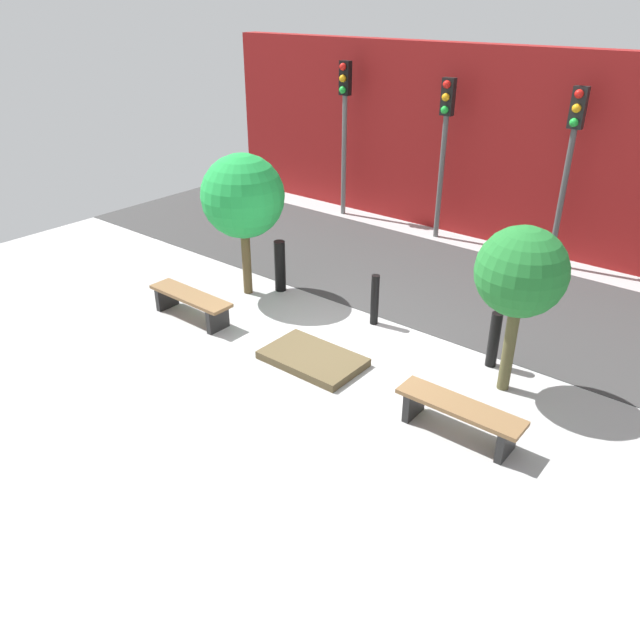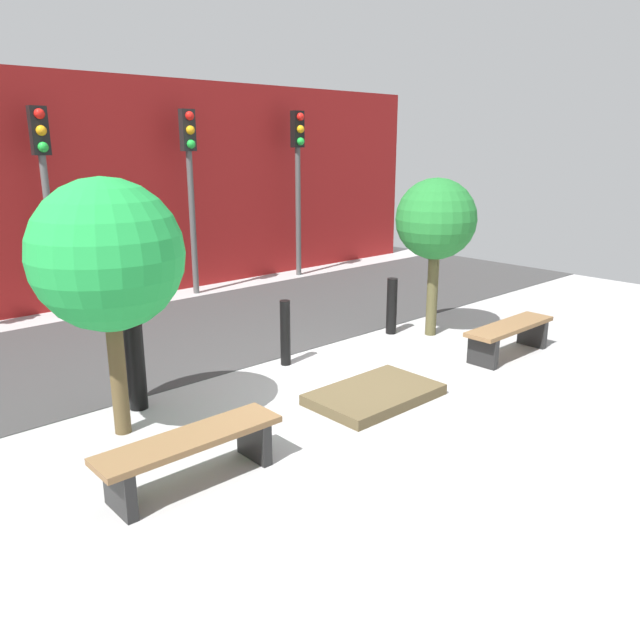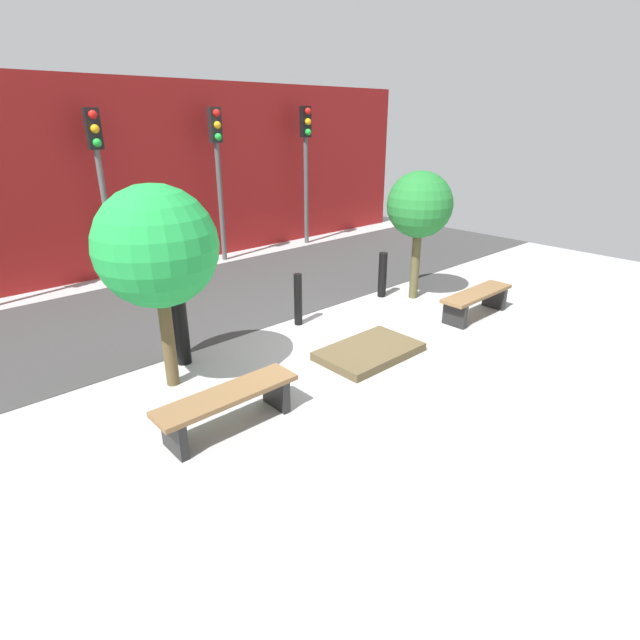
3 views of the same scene
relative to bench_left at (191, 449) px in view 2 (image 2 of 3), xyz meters
name	(u,v)px [view 2 (image 2 of 3)]	position (x,y,z in m)	size (l,w,h in m)	color
ground_plane	(354,391)	(2.63, 0.55, -0.34)	(18.00, 18.00, 0.00)	#A2A2A2
road_strip	(199,330)	(2.63, 4.16, -0.33)	(18.00, 4.05, 0.01)	#363636
building_facade	(107,191)	(2.63, 7.23, 1.77)	(16.20, 0.50, 4.21)	maroon
bench_left	(191,449)	(0.00, 0.00, 0.00)	(1.74, 0.45, 0.47)	black
bench_right	(510,333)	(5.26, 0.00, 0.00)	(1.70, 0.45, 0.47)	black
planter_bed	(375,394)	(2.63, 0.20, -0.27)	(1.56, 0.97, 0.13)	brown
tree_behind_left_bench	(107,256)	(0.00, 1.41, 1.56)	(1.52, 1.52, 2.67)	brown
tree_behind_right_bench	(436,221)	(5.26, 1.41, 1.50)	(1.25, 1.25, 2.48)	#4D482A
bollard_far_left	(136,367)	(0.42, 1.88, 0.17)	(0.21, 0.21, 1.01)	black
bollard_left	(285,333)	(2.63, 1.88, 0.12)	(0.14, 0.14, 0.92)	black
bollard_center	(392,306)	(4.84, 1.88, 0.12)	(0.17, 0.17, 0.91)	black
traffic_light_mid_west	(45,175)	(1.24, 6.47, 2.13)	(0.28, 0.27, 3.57)	#565656
traffic_light_mid_east	(190,169)	(4.02, 6.47, 2.16)	(0.28, 0.27, 3.61)	#4D4D4D
traffic_light_east	(298,164)	(6.80, 6.47, 2.20)	(0.28, 0.27, 3.67)	#4A4A4A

